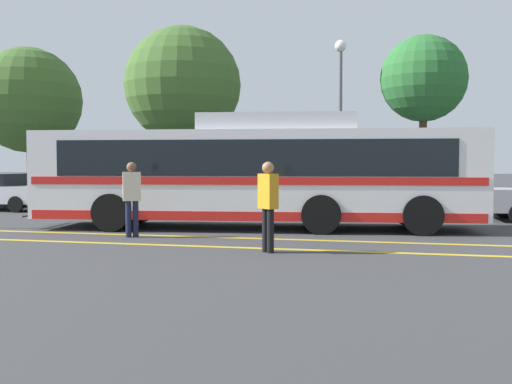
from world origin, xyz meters
name	(u,v)px	position (x,y,z in m)	size (l,w,h in m)	color
ground_plane	(269,227)	(0.00, 0.00, 0.00)	(220.00, 220.00, 0.00)	#38383A
lane_strip_0	(234,238)	(-0.30, -2.55, 0.00)	(0.20, 31.87, 0.01)	gold
lane_strip_1	(214,247)	(-0.30, -4.16, 0.00)	(0.20, 31.87, 0.01)	gold
curb_strip	(290,211)	(-0.30, 4.89, 0.07)	(39.87, 0.36, 0.15)	#99999E
transit_bus	(257,172)	(-0.28, -0.35, 1.54)	(12.38, 4.04, 3.10)	silver
parked_car_1	(156,192)	(-4.99, 3.79, 0.78)	(4.60, 2.09, 1.56)	#335B33
parked_car_2	(341,196)	(1.65, 3.69, 0.73)	(4.24, 2.14, 1.43)	silver
pedestrian_0	(268,200)	(0.99, -4.68, 1.04)	(0.46, 0.45, 1.81)	black
pedestrian_1	(132,194)	(-2.75, -2.98, 1.04)	(0.47, 0.39, 1.81)	#191E38
street_lamp	(340,97)	(1.37, 5.95, 4.23)	(0.43, 0.43, 6.32)	#59595E
tree_0	(424,79)	(4.34, 6.54, 4.87)	(3.14, 3.14, 6.47)	#513823
tree_1	(29,100)	(-14.21, 9.75, 4.91)	(5.14, 5.14, 7.48)	#513823
tree_3	(183,85)	(-5.09, 6.81, 4.98)	(4.72, 4.72, 7.35)	#513823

